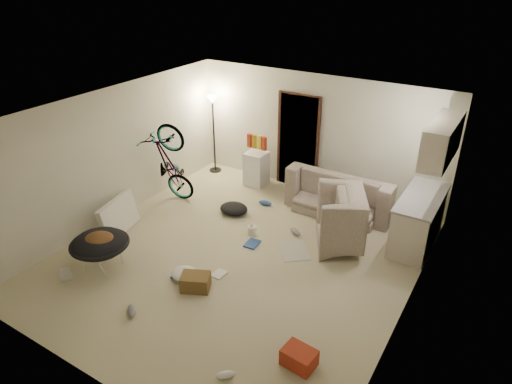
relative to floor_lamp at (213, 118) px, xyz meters
The scene contains 39 objects.
floor 3.81m from the floor_lamp, 47.83° to the right, with size 5.50×6.00×0.02m, color #BDB491.
ceiling 3.77m from the floor_lamp, 47.83° to the right, with size 5.50×6.00×0.02m, color white.
wall_back 2.43m from the floor_lamp, ahead, with size 5.50×0.02×2.50m, color beige.
wall_front 6.15m from the floor_lamp, 67.02° to the right, with size 5.50×0.02×2.50m, color beige.
wall_left 2.67m from the floor_lamp, 97.74° to the right, with size 0.02×6.00×2.50m, color beige.
wall_right 5.80m from the floor_lamp, 27.18° to the right, with size 0.02×6.00×2.50m, color beige.
doorway 2.05m from the floor_lamp, ahead, with size 0.85×0.10×2.04m, color black.
door_trim 2.04m from the floor_lamp, ahead, with size 0.97×0.04×2.10m, color #371C13.
floor_lamp is the anchor object (origin of this frame).
kitchen_counter 4.95m from the floor_lamp, ahead, with size 0.60×1.50×0.88m, color beige.
counter_top 4.89m from the floor_lamp, ahead, with size 0.64×1.54×0.04m, color gray.
kitchen_uppers 5.04m from the floor_lamp, ahead, with size 0.38×1.40×0.65m, color beige.
sofa 3.41m from the floor_lamp, ahead, with size 2.11×0.83×0.62m, color #3D463E.
armchair 4.32m from the floor_lamp, 16.97° to the right, with size 1.16×1.01×0.75m, color #3D463E.
bicycle 1.86m from the floor_lamp, 86.53° to the right, with size 0.61×1.75×0.92m, color black.
book_asset 4.86m from the floor_lamp, 84.80° to the right, with size 0.18×0.24×0.02m, color #9F2D17.
mini_fridge 1.53m from the floor_lamp, ahead, with size 0.44×0.44×0.75m, color white.
snack_box_0 1.09m from the floor_lamp, ahead, with size 0.10×0.07×0.30m, color #9F2D17.
snack_box_1 1.20m from the floor_lamp, ahead, with size 0.10×0.07×0.30m, color #B97B17.
snack_box_2 1.32m from the floor_lamp, ahead, with size 0.10×0.07×0.30m, color yellow.
snack_box_3 1.43m from the floor_lamp, ahead, with size 0.10×0.07×0.30m, color #9F2D17.
saucer_chair 4.23m from the floor_lamp, 79.89° to the right, with size 0.93×0.93×0.66m.
hoodie 4.23m from the floor_lamp, 79.29° to the right, with size 0.48×0.40×0.22m, color brown.
sofa_drape 2.43m from the floor_lamp, ahead, with size 0.56×0.46×0.28m, color black.
tv_box 3.26m from the floor_lamp, 88.15° to the right, with size 0.12×0.96×0.64m, color silver.
drink_case_a 4.51m from the floor_lamp, 57.85° to the right, with size 0.43×0.31×0.25m, color brown.
drink_case_b 6.12m from the floor_lamp, 44.03° to the right, with size 0.40×0.30×0.23m, color #9F2D17.
juicer 3.19m from the floor_lamp, 40.81° to the right, with size 0.17×0.17×0.24m.
newspaper 3.94m from the floor_lamp, 32.62° to the right, with size 0.47×0.61×0.01m, color #B3B0A5.
book_blue 3.52m from the floor_lamp, 42.53° to the right, with size 0.21×0.29×0.03m, color #284993.
book_white 4.23m from the floor_lamp, 53.14° to the right, with size 0.18×0.24×0.02m, color silver.
shoe_0 2.41m from the floor_lamp, 24.32° to the right, with size 0.28×0.11×0.10m, color #284993.
shoe_1 3.51m from the floor_lamp, 27.43° to the right, with size 0.27×0.11×0.10m, color slate.
shoe_2 4.30m from the floor_lamp, 62.13° to the right, with size 0.25×0.10×0.09m, color #284993.
shoe_3 5.12m from the floor_lamp, 67.76° to the right, with size 0.27×0.11×0.10m, color slate.
shoe_4 6.17m from the floor_lamp, 52.76° to the right, with size 0.24×0.10×0.09m, color white.
clothes_lump_a 2.41m from the floor_lamp, 43.81° to the right, with size 0.57×0.49×0.18m, color black.
clothes_lump_b 2.75m from the floor_lamp, ahead, with size 0.51×0.44×0.15m, color black.
clothes_lump_c 4.28m from the floor_lamp, 60.63° to the right, with size 0.46×0.40×0.14m, color silver.
Camera 1 is at (3.59, -5.26, 4.50)m, focal length 32.00 mm.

